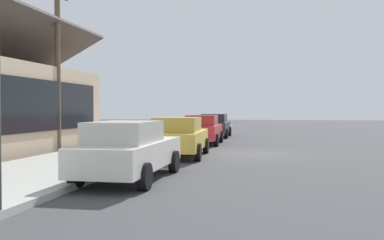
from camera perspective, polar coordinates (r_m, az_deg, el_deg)
ground_plane at (r=18.85m, az=7.36°, el=-4.40°), size 120.00×120.00×0.00m
sidewalk_curb at (r=19.97m, az=-8.93°, el=-3.85°), size 60.00×4.20×0.16m
car_ivory at (r=11.86m, az=-8.23°, el=-3.89°), size 4.80×1.96×1.59m
car_mustard at (r=17.44m, az=-1.70°, el=-2.17°), size 4.78×2.25×1.59m
car_cherry at (r=23.72m, az=1.42°, el=-1.23°), size 4.44×2.06×1.59m
car_charcoal at (r=29.72m, az=3.02°, el=-0.69°), size 4.63×2.07×1.59m
traffic_light_main at (r=7.81m, az=-17.83°, el=13.02°), size 0.37×2.79×5.20m
utility_pole_wooden at (r=20.01m, az=-17.17°, el=7.15°), size 1.80×0.24×7.50m
fire_hydrant_red at (r=25.56m, az=-1.24°, el=-1.74°), size 0.22×0.22×0.71m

